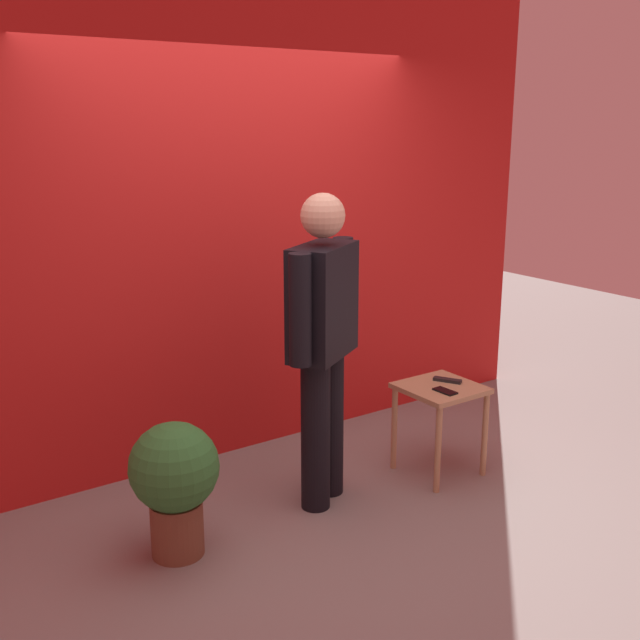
# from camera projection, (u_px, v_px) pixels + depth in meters

# --- Properties ---
(ground_plane) EXTENTS (12.00, 12.00, 0.00)m
(ground_plane) POSITION_uv_depth(u_px,v_px,m) (353.00, 522.00, 4.10)
(ground_plane) COLOR gray
(back_wall_red) EXTENTS (4.80, 0.12, 3.28)m
(back_wall_red) POSITION_uv_depth(u_px,v_px,m) (233.00, 195.00, 4.66)
(back_wall_red) COLOR red
(back_wall_red) RESTS_ON ground_plane
(standing_person) EXTENTS (0.64, 0.45, 1.73)m
(standing_person) POSITION_uv_depth(u_px,v_px,m) (323.00, 335.00, 4.11)
(standing_person) COLOR black
(standing_person) RESTS_ON ground_plane
(side_table) EXTENTS (0.44, 0.44, 0.55)m
(side_table) POSITION_uv_depth(u_px,v_px,m) (440.00, 402.00, 4.58)
(side_table) COLOR tan
(side_table) RESTS_ON ground_plane
(cell_phone) EXTENTS (0.08, 0.15, 0.01)m
(cell_phone) POSITION_uv_depth(u_px,v_px,m) (445.00, 391.00, 4.45)
(cell_phone) COLOR black
(cell_phone) RESTS_ON side_table
(tv_remote) EXTENTS (0.12, 0.17, 0.02)m
(tv_remote) POSITION_uv_depth(u_px,v_px,m) (447.00, 380.00, 4.62)
(tv_remote) COLOR black
(tv_remote) RESTS_ON side_table
(potted_plant) EXTENTS (0.44, 0.44, 0.69)m
(potted_plant) POSITION_uv_depth(u_px,v_px,m) (175.00, 478.00, 3.70)
(potted_plant) COLOR brown
(potted_plant) RESTS_ON ground_plane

